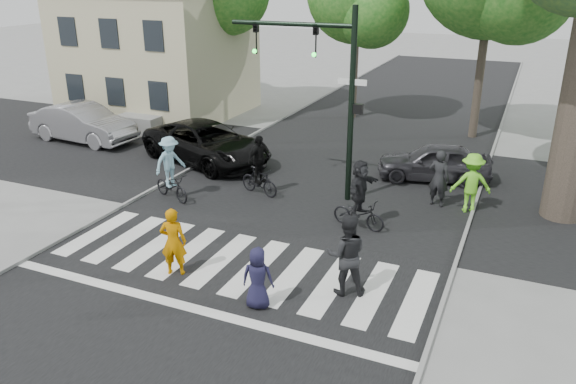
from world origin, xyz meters
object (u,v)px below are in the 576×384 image
(car_silver, at_px, (83,123))
(traffic_signal, at_px, (326,77))
(cyclist_mid, at_px, (259,171))
(pedestrian_woman, at_px, (173,242))
(cyclist_left, at_px, (171,173))
(car_suv, at_px, (207,143))
(cyclist_right, at_px, (360,198))
(car_grey, at_px, (434,162))
(pedestrian_child, at_px, (258,278))
(pedestrian_adult, at_px, (346,255))

(car_silver, bearing_deg, traffic_signal, -94.76)
(cyclist_mid, bearing_deg, pedestrian_woman, -85.24)
(cyclist_left, bearing_deg, car_suv, 104.30)
(cyclist_right, height_order, car_grey, cyclist_right)
(pedestrian_child, xyz_separation_m, cyclist_right, (0.80, 4.85, 0.19))
(traffic_signal, relative_size, cyclist_right, 2.95)
(pedestrian_adult, bearing_deg, cyclist_left, -46.25)
(traffic_signal, relative_size, pedestrian_woman, 3.48)
(traffic_signal, xyz_separation_m, cyclist_right, (1.79, -1.89, -2.99))
(pedestrian_woman, relative_size, pedestrian_adult, 0.89)
(cyclist_left, xyz_separation_m, car_silver, (-7.32, 4.05, -0.10))
(pedestrian_adult, height_order, car_silver, pedestrian_adult)
(traffic_signal, height_order, cyclist_mid, traffic_signal)
(car_suv, distance_m, car_silver, 6.37)
(pedestrian_child, distance_m, pedestrian_adult, 2.07)
(cyclist_left, height_order, cyclist_right, cyclist_left)
(car_grey, bearing_deg, car_silver, -98.38)
(traffic_signal, bearing_deg, cyclist_mid, -159.62)
(pedestrian_adult, distance_m, cyclist_mid, 6.51)
(pedestrian_child, height_order, car_silver, car_silver)
(pedestrian_woman, bearing_deg, cyclist_left, -75.14)
(cyclist_mid, distance_m, car_suv, 4.03)
(pedestrian_adult, bearing_deg, car_grey, -114.80)
(car_silver, xyz_separation_m, car_grey, (14.71, 1.18, -0.15))
(pedestrian_child, distance_m, cyclist_mid, 6.70)
(pedestrian_adult, relative_size, car_grey, 0.50)
(cyclist_left, distance_m, car_grey, 9.06)
(cyclist_right, bearing_deg, pedestrian_child, -99.35)
(traffic_signal, distance_m, car_silver, 12.22)
(traffic_signal, relative_size, car_grey, 1.54)
(pedestrian_adult, distance_m, car_silver, 15.96)
(pedestrian_woman, xyz_separation_m, pedestrian_adult, (4.05, 0.84, 0.11))
(cyclist_right, relative_size, car_grey, 0.52)
(pedestrian_child, distance_m, cyclist_right, 4.92)
(traffic_signal, xyz_separation_m, pedestrian_child, (0.99, -6.75, -3.19))
(pedestrian_child, distance_m, cyclist_left, 7.01)
(traffic_signal, distance_m, pedestrian_adult, 6.66)
(pedestrian_adult, height_order, cyclist_left, cyclist_left)
(pedestrian_child, xyz_separation_m, cyclist_mid, (-2.96, 6.02, 0.11))
(pedestrian_woman, xyz_separation_m, cyclist_mid, (-0.46, 5.52, -0.04))
(pedestrian_woman, height_order, cyclist_right, cyclist_right)
(pedestrian_adult, relative_size, cyclist_left, 0.93)
(pedestrian_adult, height_order, car_suv, pedestrian_adult)
(car_grey, bearing_deg, cyclist_mid, -66.22)
(pedestrian_adult, xyz_separation_m, cyclist_right, (-0.76, 3.52, -0.06))
(pedestrian_woman, height_order, cyclist_left, cyclist_left)
(cyclist_right, bearing_deg, cyclist_left, -176.87)
(pedestrian_child, bearing_deg, car_grey, -115.76)
(car_suv, bearing_deg, car_silver, 106.41)
(cyclist_left, distance_m, car_suv, 3.86)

